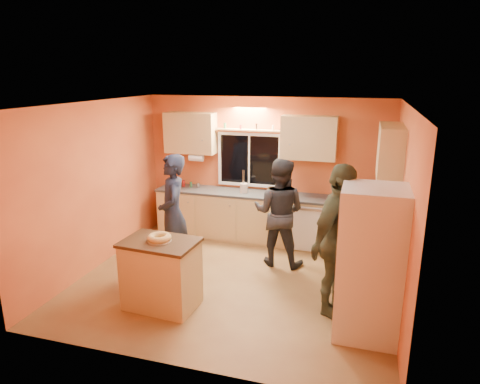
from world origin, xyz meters
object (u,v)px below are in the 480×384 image
(refrigerator, at_px, (370,263))
(person_center, at_px, (279,212))
(island, at_px, (161,273))
(person_right, at_px, (338,241))
(person_left, at_px, (173,214))

(refrigerator, height_order, person_center, refrigerator)
(refrigerator, xyz_separation_m, island, (-2.59, -0.12, -0.43))
(person_right, bearing_deg, person_center, 61.16)
(refrigerator, xyz_separation_m, person_right, (-0.39, 0.36, 0.08))
(island, bearing_deg, person_right, 16.36)
(island, relative_size, person_right, 0.51)
(person_left, height_order, person_center, person_left)
(person_left, bearing_deg, island, -10.78)
(person_left, bearing_deg, person_right, 49.83)
(island, distance_m, person_center, 2.16)
(person_center, bearing_deg, refrigerator, 133.77)
(person_left, distance_m, person_center, 1.66)
(island, relative_size, person_left, 0.54)
(person_right, bearing_deg, island, 125.31)
(person_center, bearing_deg, person_left, 27.24)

